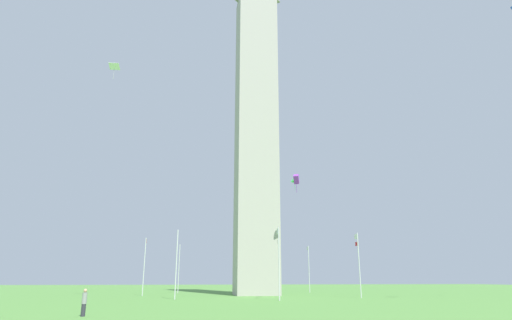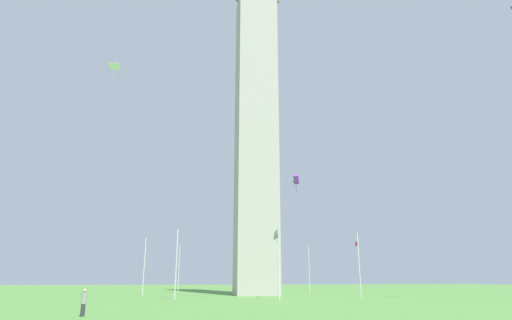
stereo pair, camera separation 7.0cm
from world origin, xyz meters
name	(u,v)px [view 1 (the left image)]	position (x,y,z in m)	size (l,w,h in m)	color
ground_plane	(256,295)	(0.00, 0.00, 0.00)	(260.00, 260.00, 0.00)	#548C3D
obelisk_monument	(256,113)	(0.00, 0.00, 30.16)	(6.64, 6.64, 60.32)	#A8A399
flagpole_n	(242,267)	(17.17, 0.00, 4.65)	(1.12, 0.14, 8.52)	silver
flagpole_ne	(179,266)	(12.16, 12.10, 4.65)	(1.12, 0.14, 8.52)	silver
flagpole_e	(144,264)	(0.06, 17.11, 4.65)	(1.12, 0.14, 8.52)	silver
flagpole_se	(177,261)	(-12.04, 12.10, 4.65)	(1.12, 0.14, 8.52)	silver
flagpole_s	(279,260)	(-17.06, 0.00, 4.65)	(1.12, 0.14, 8.52)	silver
flagpole_sw	(359,262)	(-12.04, -12.10, 4.65)	(1.12, 0.14, 8.52)	silver
flagpole_w	(359,265)	(0.06, -17.11, 4.65)	(1.12, 0.14, 8.52)	silver
flagpole_nw	(309,267)	(12.16, -12.10, 4.65)	(1.12, 0.14, 8.52)	silver
person_gray_shirt	(84,303)	(-36.10, 17.62, 0.89)	(0.32, 0.32, 1.78)	#2D2D38
kite_purple_box	(296,179)	(-17.08, -2.40, 14.56)	(1.29, 1.00, 2.35)	purple
kite_green_delta	(295,182)	(-8.64, -4.39, 16.19)	(1.20, 1.39, 1.83)	green
kite_white_diamond	(114,67)	(-10.89, 22.16, 31.46)	(1.41, 1.46, 2.19)	white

